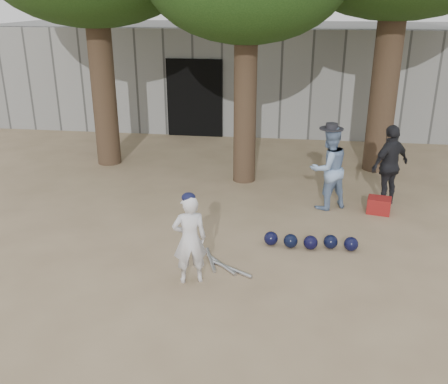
# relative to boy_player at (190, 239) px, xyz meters

# --- Properties ---
(ground) EXTENTS (70.00, 70.00, 0.00)m
(ground) POSITION_rel_boy_player_xyz_m (-0.28, 0.12, -0.66)
(ground) COLOR #937C5E
(ground) RESTS_ON ground
(boy_player) EXTENTS (0.56, 0.45, 1.32)m
(boy_player) POSITION_rel_boy_player_xyz_m (0.00, 0.00, 0.00)
(boy_player) COLOR silver
(boy_player) RESTS_ON ground
(spectator_blue) EXTENTS (0.97, 0.91, 1.59)m
(spectator_blue) POSITION_rel_boy_player_xyz_m (2.05, 3.00, 0.14)
(spectator_blue) COLOR #7C98C0
(spectator_blue) RESTS_ON ground
(spectator_dark) EXTENTS (0.96, 0.89, 1.58)m
(spectator_dark) POSITION_rel_boy_player_xyz_m (3.22, 3.35, 0.13)
(spectator_dark) COLOR black
(spectator_dark) RESTS_ON ground
(red_bag) EXTENTS (0.48, 0.40, 0.30)m
(red_bag) POSITION_rel_boy_player_xyz_m (3.02, 2.87, -0.51)
(red_bag) COLOR maroon
(red_bag) RESTS_ON ground
(back_building) EXTENTS (16.00, 5.24, 3.00)m
(back_building) POSITION_rel_boy_player_xyz_m (-0.28, 10.46, 0.84)
(back_building) COLOR gray
(back_building) RESTS_ON ground
(helmet_row) EXTENTS (1.51, 0.30, 0.23)m
(helmet_row) POSITION_rel_boy_player_xyz_m (1.72, 1.25, -0.54)
(helmet_row) COLOR black
(helmet_row) RESTS_ON ground
(bat_pile) EXTENTS (0.82, 0.80, 0.06)m
(bat_pile) POSITION_rel_boy_player_xyz_m (0.37, 0.47, -0.63)
(bat_pile) COLOR #B2B3B9
(bat_pile) RESTS_ON ground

